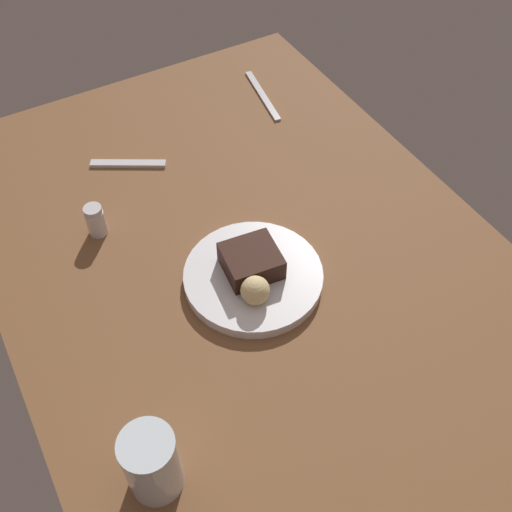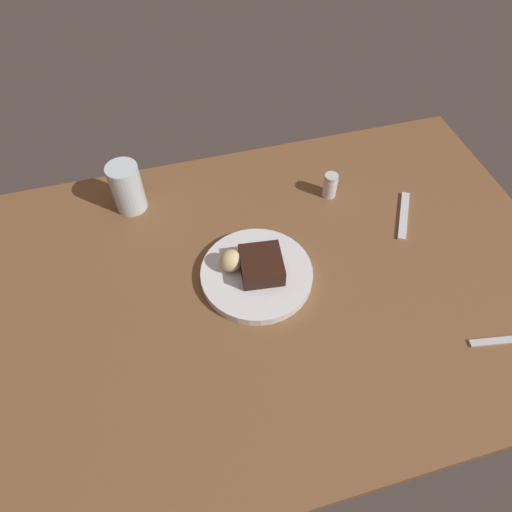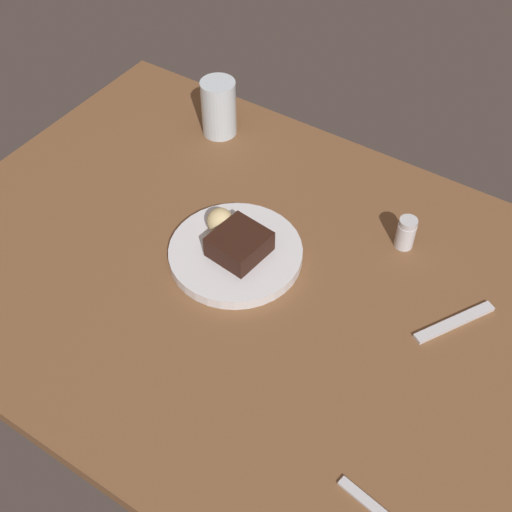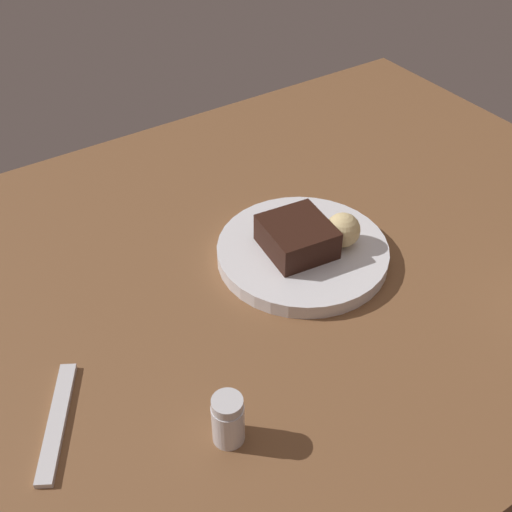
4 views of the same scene
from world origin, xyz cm
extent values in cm
cube|color=brown|center=(0.00, 0.00, 1.50)|extent=(120.00, 84.00, 3.00)
cylinder|color=silver|center=(-5.47, 2.03, 4.01)|extent=(23.43, 23.43, 2.02)
cube|color=black|center=(-4.50, 1.86, 7.08)|extent=(9.45, 9.91, 4.11)
sphere|color=#DBC184|center=(-10.27, 4.39, 7.39)|extent=(4.73, 4.73, 4.73)
cylinder|color=silver|center=(17.91, 20.88, 5.51)|extent=(3.39, 3.39, 5.02)
cylinder|color=silver|center=(17.91, 20.88, 8.62)|extent=(3.22, 3.22, 1.20)
cylinder|color=silver|center=(-28.49, 29.72, 9.02)|extent=(7.19, 7.19, 12.03)
cube|color=silver|center=(32.18, 9.45, 3.35)|extent=(9.07, 13.89, 0.70)
camera|label=1|loc=(-60.11, 32.58, 84.67)|focal=42.67mm
camera|label=2|loc=(-20.16, -50.72, 81.76)|focal=31.92mm
camera|label=3|loc=(40.63, -61.79, 90.52)|focal=47.01mm
camera|label=4|loc=(36.49, 54.32, 60.46)|focal=44.83mm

